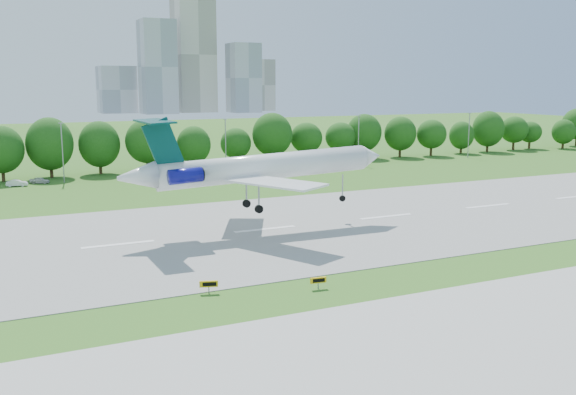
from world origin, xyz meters
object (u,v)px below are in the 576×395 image
at_px(taxi_sign_left, 209,284).
at_px(service_vehicle_b, 40,180).
at_px(airliner, 253,167).
at_px(service_vehicle_a, 17,183).

bearing_deg(taxi_sign_left, service_vehicle_b, 113.89).
xyz_separation_m(airliner, service_vehicle_b, (-22.89, 57.94, -8.18)).
height_order(taxi_sign_left, service_vehicle_a, service_vehicle_a).
distance_m(service_vehicle_a, service_vehicle_b, 4.80).
bearing_deg(taxi_sign_left, service_vehicle_a, 117.17).
bearing_deg(airliner, service_vehicle_a, 115.89).
bearing_deg(service_vehicle_a, airliner, -142.59).
distance_m(airliner, taxi_sign_left, 27.90).
height_order(airliner, taxi_sign_left, airliner).
bearing_deg(service_vehicle_b, service_vehicle_a, 139.96).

